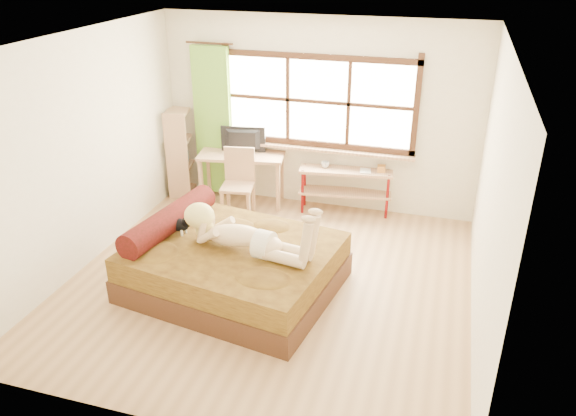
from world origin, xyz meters
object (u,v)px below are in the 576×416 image
(chair, at_px, (239,179))
(desk, at_px, (242,160))
(pipe_shelf, at_px, (346,181))
(bookshelf, at_px, (181,151))
(woman, at_px, (244,223))
(bed, at_px, (230,264))
(kitten, at_px, (177,223))

(chair, bearing_deg, desk, 94.07)
(pipe_shelf, height_order, bookshelf, bookshelf)
(woman, relative_size, desk, 1.16)
(bed, xyz_separation_m, chair, (-0.59, 1.81, 0.24))
(chair, bearing_deg, bed, -81.28)
(kitten, distance_m, desk, 2.08)
(chair, distance_m, bookshelf, 1.21)
(bed, bearing_deg, chair, 117.22)
(desk, relative_size, bookshelf, 0.99)
(bed, height_order, pipe_shelf, bed)
(chair, bearing_deg, bookshelf, 148.18)
(kitten, xyz_separation_m, pipe_shelf, (1.53, 2.20, -0.19))
(kitten, bearing_deg, pipe_shelf, 64.45)
(bookshelf, bearing_deg, kitten, -79.13)
(bed, distance_m, chair, 1.91)
(kitten, xyz_separation_m, chair, (0.08, 1.72, -0.14))
(kitten, bearing_deg, bed, 1.46)
(woman, bearing_deg, bed, 173.15)
(desk, relative_size, chair, 1.35)
(kitten, bearing_deg, bookshelf, 124.60)
(pipe_shelf, bearing_deg, chair, -169.41)
(woman, distance_m, kitten, 0.90)
(bed, distance_m, kitten, 0.77)
(bed, bearing_deg, kitten, -178.54)
(bed, xyz_separation_m, pipe_shelf, (0.86, 2.29, 0.18))
(woman, bearing_deg, desk, 120.69)
(woman, xyz_separation_m, kitten, (-0.87, 0.15, -0.20))
(kitten, height_order, chair, chair)
(woman, distance_m, chair, 2.05)
(kitten, height_order, pipe_shelf, kitten)
(bed, distance_m, desk, 2.30)
(kitten, relative_size, chair, 0.34)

